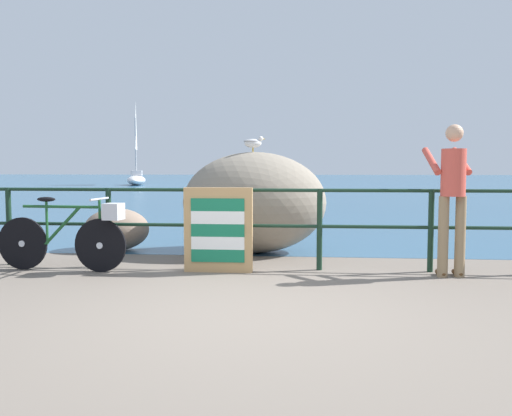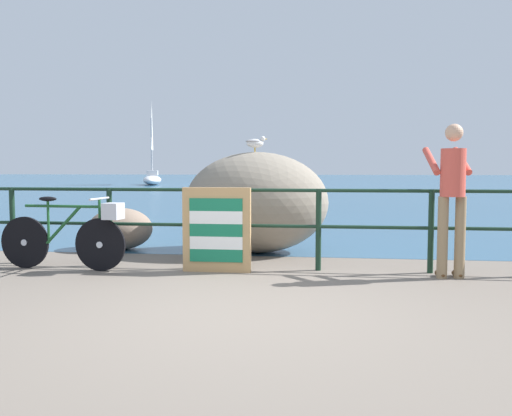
{
  "view_description": "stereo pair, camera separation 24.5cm",
  "coord_description": "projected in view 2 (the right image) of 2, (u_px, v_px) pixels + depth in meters",
  "views": [
    {
      "loc": [
        0.51,
        -4.72,
        1.28
      ],
      "look_at": [
        -0.16,
        2.48,
        0.74
      ],
      "focal_mm": 38.21,
      "sensor_mm": 36.0,
      "label": 1
    },
    {
      "loc": [
        0.76,
        -4.7,
        1.28
      ],
      "look_at": [
        -0.16,
        2.48,
        0.74
      ],
      "focal_mm": 38.21,
      "sensor_mm": 36.0,
      "label": 2
    }
  ],
  "objects": [
    {
      "name": "bicycle",
      "position": [
        73.0,
        233.0,
        6.8
      ],
      "size": [
        1.7,
        0.48,
        0.92
      ],
      "rotation": [
        0.0,
        0.0,
        -0.07
      ],
      "color": "black",
      "rests_on": "ground_plane"
    },
    {
      "name": "sailboat",
      "position": [
        152.0,
        175.0,
        40.34
      ],
      "size": [
        2.35,
        4.58,
        6.16
      ],
      "rotation": [
        0.0,
        0.0,
        4.96
      ],
      "color": "white",
      "rests_on": "sea_surface"
    },
    {
      "name": "folded_deckchair_stack",
      "position": [
        217.0,
        230.0,
        6.67
      ],
      "size": [
        0.84,
        0.1,
        1.04
      ],
      "color": "tan",
      "rests_on": "ground_plane"
    },
    {
      "name": "seagull",
      "position": [
        255.0,
        142.0,
        8.05
      ],
      "size": [
        0.34,
        0.2,
        0.23
      ],
      "rotation": [
        0.0,
        0.0,
        0.34
      ],
      "color": "gold",
      "rests_on": "breakwater_boulder_main"
    },
    {
      "name": "ground_plane",
      "position": [
        308.0,
        197.0,
        24.63
      ],
      "size": [
        120.0,
        120.0,
        0.1
      ],
      "primitive_type": "cube",
      "color": "#6B6056"
    },
    {
      "name": "person_at_railing",
      "position": [
        452.0,
        193.0,
        6.27
      ],
      "size": [
        0.49,
        0.66,
        1.78
      ],
      "rotation": [
        0.0,
        0.0,
        1.68
      ],
      "color": "#8C7251",
      "rests_on": "ground_plane"
    },
    {
      "name": "sea_surface",
      "position": [
        317.0,
        181.0,
        52.38
      ],
      "size": [
        120.0,
        90.0,
        0.01
      ],
      "primitive_type": "cube",
      "color": "#2D5675",
      "rests_on": "ground_plane"
    },
    {
      "name": "promenade_railing",
      "position": [
        264.0,
        219.0,
        6.85
      ],
      "size": [
        9.57,
        0.07,
        1.02
      ],
      "color": "black",
      "rests_on": "ground_plane"
    },
    {
      "name": "breakwater_boulder_main",
      "position": [
        256.0,
        202.0,
        8.21
      ],
      "size": [
        2.16,
        1.66,
        1.52
      ],
      "color": "gray",
      "rests_on": "ground"
    },
    {
      "name": "breakwater_boulder_left",
      "position": [
        120.0,
        229.0,
        8.54
      ],
      "size": [
        1.01,
        0.87,
        0.65
      ],
      "color": "#85705F",
      "rests_on": "ground"
    }
  ]
}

